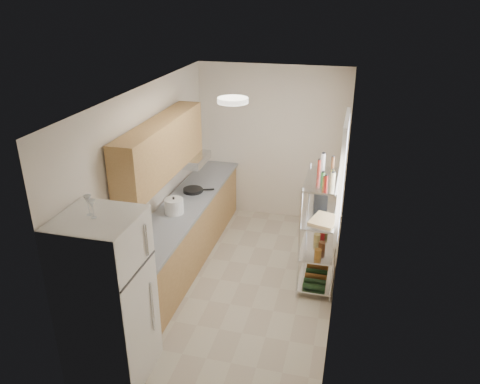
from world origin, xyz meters
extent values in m
cube|color=#BEB39A|center=(0.00, 0.00, -0.01)|extent=(2.50, 4.40, 0.01)
cube|color=white|center=(0.00, 0.00, 2.60)|extent=(2.50, 4.40, 0.01)
cube|color=beige|center=(0.00, 2.21, 1.30)|extent=(2.50, 0.01, 2.60)
cube|color=beige|center=(0.00, -2.21, 1.30)|extent=(2.50, 0.01, 2.60)
cube|color=beige|center=(-1.25, 0.00, 1.30)|extent=(0.01, 4.40, 2.60)
cube|color=beige|center=(1.25, 0.00, 1.30)|extent=(0.01, 4.40, 2.60)
cube|color=tan|center=(-0.92, 0.44, 0.43)|extent=(0.60, 3.48, 0.86)
cube|color=gray|center=(-0.90, 0.44, 0.88)|extent=(0.63, 3.51, 0.04)
cube|color=#B7BABC|center=(-0.94, -0.70, 0.88)|extent=(0.52, 0.44, 0.04)
cube|color=#B7BABC|center=(-0.64, 1.80, 0.46)|extent=(0.01, 0.55, 0.72)
cube|color=tan|center=(-1.05, 0.10, 1.81)|extent=(0.33, 2.20, 0.72)
cube|color=#B7BABC|center=(-1.00, 0.90, 1.39)|extent=(0.50, 0.60, 0.12)
cube|color=white|center=(1.23, 0.35, 1.55)|extent=(0.06, 1.00, 1.46)
cube|color=silver|center=(1.00, 0.30, 0.10)|extent=(0.45, 0.90, 0.02)
cube|color=silver|center=(1.00, 0.30, 0.55)|extent=(0.45, 0.90, 0.02)
cube|color=silver|center=(1.00, 0.30, 1.00)|extent=(0.45, 0.90, 0.02)
cube|color=silver|center=(1.00, 0.30, 1.50)|extent=(0.45, 0.90, 0.02)
cylinder|color=silver|center=(0.79, -0.14, 0.78)|extent=(0.02, 0.02, 1.55)
cylinder|color=silver|center=(0.79, 0.74, 0.78)|extent=(0.02, 0.02, 1.55)
cylinder|color=silver|center=(1.22, -0.14, 0.78)|extent=(0.02, 0.02, 1.55)
cylinder|color=silver|center=(1.22, 0.74, 0.78)|extent=(0.02, 0.02, 1.55)
cylinder|color=white|center=(0.00, -0.30, 2.57)|extent=(0.34, 0.34, 0.05)
cube|color=white|center=(-0.87, -1.85, 0.90)|extent=(0.74, 0.74, 1.79)
cylinder|color=white|center=(-0.93, 0.10, 1.00)|extent=(0.26, 0.26, 0.21)
cylinder|color=black|center=(-0.93, 0.83, 0.93)|extent=(0.38, 0.38, 0.05)
cylinder|color=black|center=(-0.89, 0.85, 0.92)|extent=(0.27, 0.27, 0.04)
cube|color=tan|center=(1.06, 0.14, 1.02)|extent=(0.41, 0.47, 0.03)
cube|color=black|center=(0.97, 0.61, 1.17)|extent=(0.20, 0.28, 0.31)
cube|color=#AE1715|center=(1.00, 0.53, 0.63)|extent=(0.13, 0.15, 0.15)
camera|label=1|loc=(1.32, -5.17, 3.70)|focal=35.00mm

